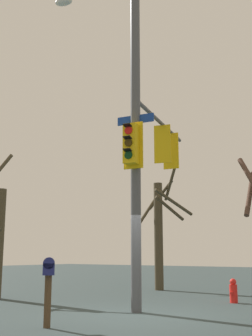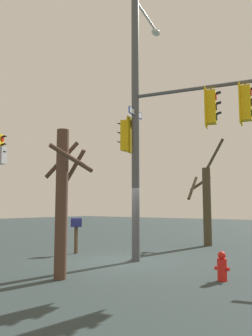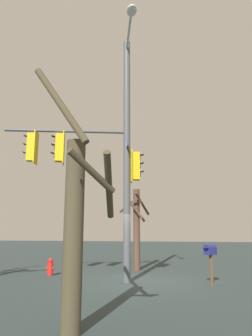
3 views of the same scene
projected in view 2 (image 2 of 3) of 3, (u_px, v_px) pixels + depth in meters
name	position (u px, v px, depth m)	size (l,w,h in m)	color
ground_plane	(120.00, 262.00, 11.56)	(80.00, 80.00, 0.00)	#2D3939
main_signal_pole_assembly	(158.00, 112.00, 11.98)	(5.54, 3.27, 9.85)	#4C4F54
fire_hydrant	(222.00, 267.00, 8.59)	(0.38, 0.24, 0.73)	red
mailbox	(76.00, 225.00, 13.67)	(0.48, 0.48, 1.41)	#4C3823
bare_tree_across_street	(206.00, 202.00, 16.52)	(1.67, 1.67, 5.21)	#453D2A
bare_tree_corner	(62.00, 198.00, 9.00)	(1.48, 1.45, 3.92)	#4F382C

